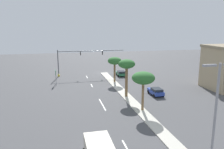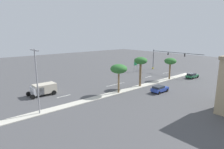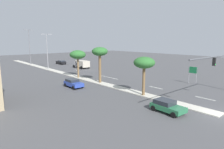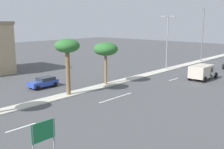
# 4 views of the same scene
# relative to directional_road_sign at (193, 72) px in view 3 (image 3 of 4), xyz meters

# --- Properties ---
(ground_plane) EXTENTS (160.00, 160.00, 0.00)m
(ground_plane) POSITION_rel_directional_road_sign_xyz_m (-12.48, 20.05, -2.33)
(ground_plane) COLOR #4C4C4F
(median_curb) EXTENTS (1.80, 76.57, 0.12)m
(median_curb) POSITION_rel_directional_road_sign_xyz_m (-12.48, 28.56, -2.27)
(median_curb) COLOR beige
(median_curb) RESTS_ON ground
(lane_stripe_inboard) EXTENTS (0.20, 2.80, 0.01)m
(lane_stripe_inboard) POSITION_rel_directional_road_sign_xyz_m (-7.41, -5.72, -2.32)
(lane_stripe_inboard) COLOR silver
(lane_stripe_inboard) RESTS_ON ground
(lane_stripe_near) EXTENTS (0.20, 2.80, 0.01)m
(lane_stripe_near) POSITION_rel_directional_road_sign_xyz_m (-7.41, 2.74, -2.32)
(lane_stripe_near) COLOR silver
(lane_stripe_near) RESTS_ON ground
(lane_stripe_rear) EXTENTS (0.20, 2.80, 0.01)m
(lane_stripe_rear) POSITION_rel_directional_road_sign_xyz_m (-7.41, 13.57, -2.32)
(lane_stripe_rear) COLOR silver
(lane_stripe_rear) RESTS_ON ground
(lane_stripe_far) EXTENTS (0.20, 2.80, 0.01)m
(lane_stripe_far) POSITION_rel_directional_road_sign_xyz_m (-7.41, 16.44, -2.32)
(lane_stripe_far) COLOR silver
(lane_stripe_far) RESTS_ON ground
(lane_stripe_leading) EXTENTS (0.20, 2.80, 0.01)m
(lane_stripe_leading) POSITION_rel_directional_road_sign_xyz_m (-7.41, 28.58, -2.32)
(lane_stripe_leading) COLOR silver
(lane_stripe_leading) RESTS_ON ground
(directional_road_sign) EXTENTS (0.10, 1.57, 3.22)m
(directional_road_sign) POSITION_rel_directional_road_sign_xyz_m (0.00, 0.00, 0.00)
(directional_road_sign) COLOR gray
(directional_road_sign) RESTS_ON ground
(palm_tree_outboard) EXTENTS (3.06, 3.06, 5.62)m
(palm_tree_outboard) POSITION_rel_directional_road_sign_xyz_m (-12.88, 0.89, 2.45)
(palm_tree_outboard) COLOR brown
(palm_tree_outboard) RESTS_ON median_curb
(palm_tree_center) EXTENTS (2.96, 2.96, 6.68)m
(palm_tree_center) POSITION_rel_directional_road_sign_xyz_m (-12.36, 11.96, 3.39)
(palm_tree_center) COLOR brown
(palm_tree_center) RESTS_ON median_curb
(palm_tree_front) EXTENTS (3.38, 3.38, 5.85)m
(palm_tree_front) POSITION_rel_directional_road_sign_xyz_m (-12.81, 19.03, 2.63)
(palm_tree_front) COLOR olive
(palm_tree_front) RESTS_ON median_curb
(street_lamp_mid) EXTENTS (2.90, 0.24, 9.67)m
(street_lamp_mid) POSITION_rel_directional_road_sign_xyz_m (-12.66, 35.14, 3.46)
(street_lamp_mid) COLOR gray
(street_lamp_mid) RESTS_ON median_curb
(street_lamp_front) EXTENTS (2.90, 0.24, 11.35)m
(street_lamp_front) POSITION_rel_directional_road_sign_xyz_m (-12.43, 49.71, 4.34)
(street_lamp_front) COLOR slate
(street_lamp_front) RESTS_ON median_curb
(sedan_blue_leading) EXTENTS (1.94, 3.93, 1.39)m
(sedan_blue_leading) POSITION_rel_directional_road_sign_xyz_m (-17.94, 12.25, -1.58)
(sedan_blue_leading) COLOR #2D47AD
(sedan_blue_leading) RESTS_ON ground
(sedan_green_trailing) EXTENTS (2.12, 3.88, 1.37)m
(sedan_green_trailing) POSITION_rel_directional_road_sign_xyz_m (-16.02, -5.17, -1.60)
(sedan_green_trailing) COLOR #287047
(sedan_green_trailing) RESTS_ON ground
(sedan_black_near) EXTENTS (1.92, 4.35, 1.31)m
(sedan_black_near) POSITION_rel_directional_road_sign_xyz_m (-4.18, 44.25, -1.61)
(sedan_black_near) COLOR black
(sedan_black_near) RESTS_ON ground
(box_truck) EXTENTS (2.65, 5.33, 2.23)m
(box_truck) POSITION_rel_directional_road_sign_xyz_m (-4.14, 31.38, -1.07)
(box_truck) COLOR silver
(box_truck) RESTS_ON ground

